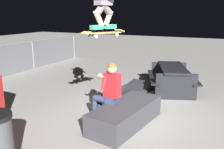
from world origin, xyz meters
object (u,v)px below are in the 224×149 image
object	(u,v)px
ledge_box_main	(126,115)
person_sitting_on_ledge	(108,90)
kicker_ramp	(134,90)
picnic_table_back	(172,75)
skateboard	(104,33)

from	to	relation	value
ledge_box_main	person_sitting_on_ledge	xyz separation A→B (m)	(0.03, 0.43, 0.48)
person_sitting_on_ledge	kicker_ramp	size ratio (longest dim) A/B	1.02
kicker_ramp	picnic_table_back	world-z (taller)	picnic_table_back
skateboard	kicker_ramp	bearing A→B (deg)	5.25
skateboard	ledge_box_main	bearing A→B (deg)	-68.33
person_sitting_on_ledge	kicker_ramp	xyz separation A→B (m)	(2.08, 0.20, -0.65)
ledge_box_main	kicker_ramp	size ratio (longest dim) A/B	1.48
kicker_ramp	picnic_table_back	size ratio (longest dim) A/B	0.61
ledge_box_main	skateboard	world-z (taller)	skateboard
ledge_box_main	picnic_table_back	bearing A→B (deg)	-7.30
picnic_table_back	skateboard	bearing A→B (deg)	165.14
kicker_ramp	picnic_table_back	xyz separation A→B (m)	(0.61, -0.98, 0.44)
skateboard	picnic_table_back	bearing A→B (deg)	-14.86
kicker_ramp	picnic_table_back	distance (m)	1.24
person_sitting_on_ledge	picnic_table_back	distance (m)	2.82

